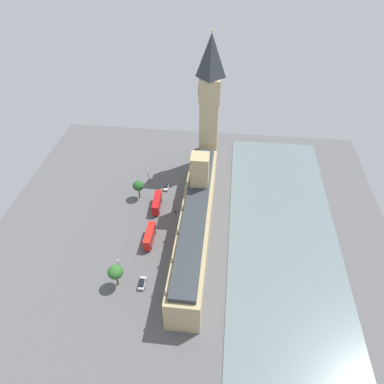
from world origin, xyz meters
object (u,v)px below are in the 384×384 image
clock_tower (210,103)px  car_white_leading (166,187)px  plane_tree_corner (115,272)px  street_lamp_midblock (118,263)px  pedestrian_near_tower (175,211)px  street_lamp_kerbside (148,174)px  parliament_building (196,218)px  plane_tree_far_end (138,186)px  double_decker_bus_trailing (157,203)px  car_silver_under_trees (142,283)px  double_decker_bus_opposite_hall (150,236)px

clock_tower → car_white_leading: bearing=50.6°
plane_tree_corner → street_lamp_midblock: size_ratio=1.48×
pedestrian_near_tower → street_lamp_kerbside: (14.04, -17.69, 3.43)m
parliament_building → plane_tree_far_end: 30.08m
double_decker_bus_trailing → car_silver_under_trees: bearing=90.3°
plane_tree_far_end → car_white_leading: bearing=-146.0°
car_silver_under_trees → plane_tree_corner: bearing=-177.3°
plane_tree_far_end → street_lamp_midblock: bearing=92.6°
car_white_leading → double_decker_bus_trailing: bearing=81.9°
street_lamp_midblock → pedestrian_near_tower: bearing=-115.6°
double_decker_bus_opposite_hall → street_lamp_midblock: bearing=-117.1°
car_silver_under_trees → pedestrian_near_tower: size_ratio=2.88×
parliament_building → car_silver_under_trees: size_ratio=15.45×
double_decker_bus_opposite_hall → car_silver_under_trees: bearing=-85.8°
pedestrian_near_tower → car_white_leading: bearing=161.5°
clock_tower → street_lamp_kerbside: bearing=33.2°
car_white_leading → double_decker_bus_trailing: double_decker_bus_trailing is taller
parliament_building → double_decker_bus_trailing: (16.46, -11.73, -4.62)m
clock_tower → car_silver_under_trees: 75.01m
double_decker_bus_trailing → pedestrian_near_tower: 8.06m
double_decker_bus_opposite_hall → plane_tree_corner: size_ratio=1.27×
double_decker_bus_opposite_hall → street_lamp_midblock: street_lamp_midblock is taller
double_decker_bus_trailing → double_decker_bus_opposite_hall: 17.56m
car_silver_under_trees → pedestrian_near_tower: 34.49m
clock_tower → plane_tree_corner: 75.68m
clock_tower → plane_tree_far_end: 43.68m
double_decker_bus_trailing → plane_tree_far_end: size_ratio=1.33×
clock_tower → pedestrian_near_tower: (9.82, 33.30, -29.40)m
double_decker_bus_opposite_hall → car_silver_under_trees: 18.73m
parliament_building → street_lamp_midblock: (23.07, 19.87, -3.28)m
double_decker_bus_trailing → double_decker_bus_opposite_hall: size_ratio=1.01×
parliament_building → car_white_leading: (14.83, -23.77, -6.37)m
car_silver_under_trees → plane_tree_corner: (7.74, 0.61, 5.27)m
car_silver_under_trees → plane_tree_far_end: bearing=102.0°
car_white_leading → double_decker_bus_opposite_hall: size_ratio=0.39×
double_decker_bus_opposite_hall → plane_tree_far_end: bearing=111.6°
double_decker_bus_trailing → pedestrian_near_tower: (-7.54, 2.12, -1.88)m
double_decker_bus_trailing → plane_tree_far_end: (8.27, -5.35, 3.35)m
parliament_building → street_lamp_midblock: bearing=40.7°
car_silver_under_trees → street_lamp_midblock: street_lamp_midblock is taller
parliament_building → street_lamp_midblock: size_ratio=13.38×
plane_tree_corner → car_silver_under_trees: bearing=-175.5°
clock_tower → pedestrian_near_tower: clock_tower is taller
clock_tower → car_white_leading: size_ratio=14.30×
parliament_building → street_lamp_kerbside: (22.96, -27.30, -3.06)m
plane_tree_far_end → street_lamp_kerbside: 10.53m
car_silver_under_trees → street_lamp_kerbside: (8.43, -51.71, 3.30)m
parliament_building → clock_tower: clock_tower is taller
clock_tower → street_lamp_midblock: 72.12m
street_lamp_midblock → car_white_leading: bearing=-100.7°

